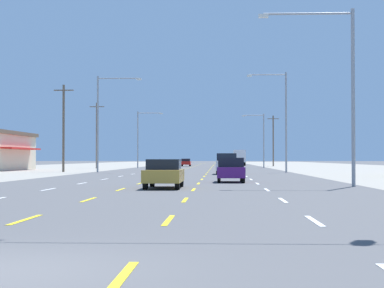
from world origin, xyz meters
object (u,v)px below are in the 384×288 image
object	(u,v)px
streetlight_right_row_2	(261,136)
hatchback_inner_right_near	(231,170)
sedan_inner_left_midfar	(186,162)
box_truck_far_right_far	(239,157)
streetlight_right_row_0	(342,81)
streetlight_left_row_2	(140,135)
sedan_center_turn_nearest	(164,173)
streetlight_right_row_1	(282,115)
streetlight_left_row_1	(102,116)
suv_inner_right_mid	(226,163)

from	to	relation	value
streetlight_right_row_2	hatchback_inner_right_near	bearing A→B (deg)	-95.61
sedan_inner_left_midfar	hatchback_inner_right_near	bearing A→B (deg)	-85.05
box_truck_far_right_far	streetlight_right_row_2	size ratio (longest dim) A/B	0.83
streetlight_right_row_0	streetlight_left_row_2	world-z (taller)	streetlight_right_row_0
hatchback_inner_right_near	streetlight_right_row_0	world-z (taller)	streetlight_right_row_0
sedan_center_turn_nearest	streetlight_right_row_0	bearing A→B (deg)	13.84
sedan_center_turn_nearest	box_truck_far_right_far	xyz separation A→B (m)	(6.95, 99.03, 1.08)
sedan_center_turn_nearest	streetlight_right_row_1	distance (m)	37.83
sedan_inner_left_midfar	box_truck_far_right_far	size ratio (longest dim) A/B	0.62
sedan_inner_left_midfar	streetlight_left_row_1	world-z (taller)	streetlight_left_row_1
box_truck_far_right_far	suv_inner_right_mid	bearing A→B (deg)	-92.82
sedan_inner_left_midfar	streetlight_left_row_2	distance (m)	21.25
hatchback_inner_right_near	suv_inner_right_mid	xyz separation A→B (m)	(-0.04, 19.88, 0.24)
suv_inner_right_mid	streetlight_left_row_1	xyz separation A→B (m)	(-13.32, 8.07, 5.05)
box_truck_far_right_far	sedan_center_turn_nearest	bearing A→B (deg)	-94.02
streetlight_right_row_1	streetlight_right_row_2	xyz separation A→B (m)	(0.04, 33.90, -1.14)
sedan_center_turn_nearest	streetlight_right_row_0	size ratio (longest dim) A/B	0.47
streetlight_right_row_1	hatchback_inner_right_near	bearing A→B (deg)	-102.19
streetlight_right_row_1	streetlight_left_row_2	size ratio (longest dim) A/B	1.18
hatchback_inner_right_near	streetlight_left_row_2	distance (m)	63.45
streetlight_right_row_1	streetlight_right_row_2	size ratio (longest dim) A/B	1.24
hatchback_inner_right_near	streetlight_right_row_1	world-z (taller)	streetlight_right_row_1
sedan_inner_left_midfar	box_truck_far_right_far	world-z (taller)	box_truck_far_right_far
suv_inner_right_mid	streetlight_right_row_0	size ratio (longest dim) A/B	0.51
streetlight_right_row_1	streetlight_right_row_2	bearing A→B (deg)	89.94
hatchback_inner_right_near	sedan_inner_left_midfar	bearing A→B (deg)	94.95
sedan_center_turn_nearest	streetlight_right_row_0	world-z (taller)	streetlight_right_row_0
streetlight_left_row_2	sedan_inner_left_midfar	bearing A→B (deg)	72.18
streetlight_right_row_2	sedan_inner_left_midfar	bearing A→B (deg)	123.62
suv_inner_right_mid	streetlight_left_row_2	world-z (taller)	streetlight_left_row_2
sedan_inner_left_midfar	suv_inner_right_mid	bearing A→B (deg)	-83.50
streetlight_left_row_1	streetlight_right_row_1	distance (m)	19.39
sedan_center_turn_nearest	box_truck_far_right_far	size ratio (longest dim) A/B	0.62
suv_inner_right_mid	sedan_center_turn_nearest	bearing A→B (deg)	-97.02
suv_inner_right_mid	streetlight_right_row_2	bearing A→B (deg)	81.72
suv_inner_right_mid	streetlight_right_row_2	world-z (taller)	streetlight_right_row_2
streetlight_right_row_1	box_truck_far_right_far	bearing A→B (deg)	92.36
streetlight_left_row_2	streetlight_right_row_2	bearing A→B (deg)	0.00
box_truck_far_right_far	streetlight_right_row_1	distance (m)	63.03
suv_inner_right_mid	streetlight_right_row_2	distance (m)	42.60
box_truck_far_right_far	streetlight_left_row_2	world-z (taller)	streetlight_left_row_2
suv_inner_right_mid	streetlight_right_row_1	distance (m)	11.33
sedan_inner_left_midfar	streetlight_right_row_2	size ratio (longest dim) A/B	0.52
hatchback_inner_right_near	streetlight_left_row_1	bearing A→B (deg)	115.55
sedan_center_turn_nearest	streetlight_right_row_1	xyz separation A→B (m)	(9.54, 36.21, 5.42)
hatchback_inner_right_near	box_truck_far_right_far	distance (m)	90.84
sedan_inner_left_midfar	streetlight_left_row_2	size ratio (longest dim) A/B	0.49
streetlight_left_row_1	streetlight_left_row_2	size ratio (longest dim) A/B	1.15
streetlight_right_row_0	streetlight_right_row_2	bearing A→B (deg)	89.81
streetlight_left_row_2	box_truck_far_right_far	bearing A→B (deg)	59.75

